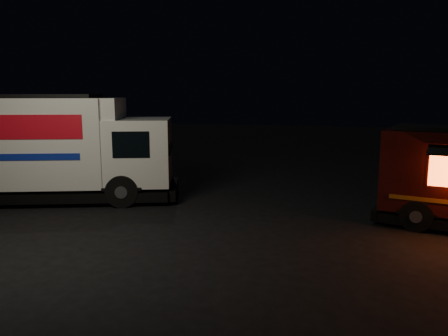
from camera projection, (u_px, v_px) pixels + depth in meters
ground at (179, 221)px, 12.30m from camera, size 80.00×80.00×0.00m
white_truck at (59, 148)px, 14.52m from camera, size 8.21×5.06×3.52m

